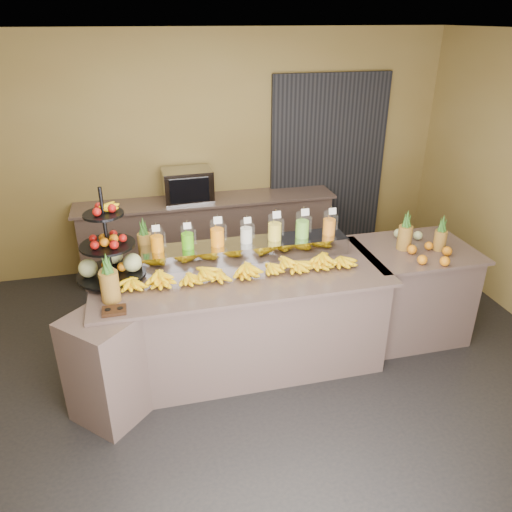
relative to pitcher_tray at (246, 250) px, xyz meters
name	(u,v)px	position (x,y,z in m)	size (l,w,h in m)	color
ground	(250,382)	(-0.11, -0.58, -1.01)	(6.00, 6.00, 0.00)	black
room_envelope	(249,148)	(0.08, 0.21, 0.87)	(6.04, 5.02, 2.82)	olive
buffet_counter	(230,323)	(-0.23, -0.32, -0.54)	(2.75, 1.25, 0.93)	gray
right_counter	(409,291)	(1.59, -0.18, -0.54)	(1.08, 0.88, 0.93)	gray
back_ledge	(208,235)	(-0.11, 1.67, -0.54)	(3.10, 0.55, 0.93)	gray
pitcher_tray	(246,250)	(0.00, 0.00, 0.00)	(1.85, 0.30, 0.15)	gray
juice_pitcher_orange_a	(157,241)	(-0.78, 0.00, 0.17)	(0.11, 0.12, 0.27)	silver
juice_pitcher_green	(188,239)	(-0.52, 0.00, 0.17)	(0.11, 0.12, 0.27)	silver
juice_pitcher_orange_b	(217,235)	(-0.26, 0.00, 0.18)	(0.12, 0.13, 0.30)	silver
juice_pitcher_milk	(246,233)	(0.00, 0.00, 0.17)	(0.11, 0.12, 0.27)	silver
juice_pitcher_lemon	(275,229)	(0.26, 0.00, 0.18)	(0.13, 0.13, 0.30)	silver
juice_pitcher_lime	(302,227)	(0.52, 0.00, 0.18)	(0.13, 0.13, 0.30)	silver
juice_pitcher_orange_c	(329,225)	(0.78, 0.00, 0.17)	(0.12, 0.12, 0.29)	silver
banana_heap	(243,268)	(-0.11, -0.32, 0.00)	(2.03, 0.18, 0.17)	yellow
fruit_stand	(114,256)	(-1.14, -0.13, 0.13)	(0.66, 0.66, 0.79)	black
condiment_caddy	(114,311)	(-1.15, -0.67, -0.06)	(0.17, 0.13, 0.03)	black
pineapple_left_a	(109,283)	(-1.17, -0.49, 0.08)	(0.14, 0.14, 0.40)	brown
pineapple_left_b	(145,243)	(-0.88, 0.21, 0.07)	(0.13, 0.13, 0.39)	brown
right_fruit_pile	(425,246)	(1.61, -0.31, 0.00)	(0.43, 0.41, 0.23)	brown
oven_warmer	(187,185)	(-0.33, 1.67, 0.11)	(0.56, 0.39, 0.38)	gray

